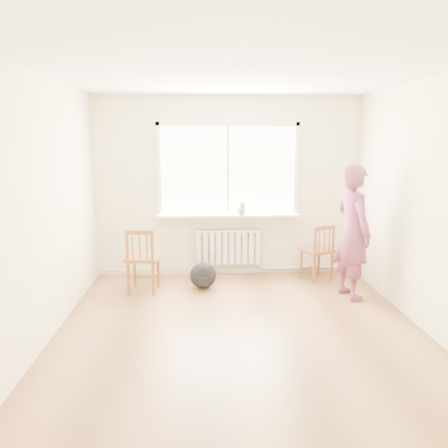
{
  "coord_description": "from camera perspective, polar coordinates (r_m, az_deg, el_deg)",
  "views": [
    {
      "loc": [
        -0.43,
        -4.33,
        2.04
      ],
      "look_at": [
        -0.12,
        1.2,
        0.98
      ],
      "focal_mm": 35.0,
      "sensor_mm": 36.0,
      "label": 1
    }
  ],
  "objects": [
    {
      "name": "floor",
      "position": [
        4.8,
        2.27,
        -14.31
      ],
      "size": [
        4.5,
        4.5,
        0.0
      ],
      "primitive_type": "plane",
      "color": "#9A683F",
      "rests_on": "ground"
    },
    {
      "name": "ceiling",
      "position": [
        4.4,
        2.55,
        19.45
      ],
      "size": [
        4.5,
        4.5,
        0.0
      ],
      "primitive_type": "plane",
      "rotation": [
        3.14,
        0.0,
        0.0
      ],
      "color": "white",
      "rests_on": "back_wall"
    },
    {
      "name": "back_wall",
      "position": [
        6.63,
        0.51,
        4.87
      ],
      "size": [
        4.0,
        0.01,
        2.7
      ],
      "primitive_type": "cube",
      "color": "#F3E9C2",
      "rests_on": "ground"
    },
    {
      "name": "window",
      "position": [
        6.58,
        0.53,
        7.55
      ],
      "size": [
        2.12,
        0.05,
        1.42
      ],
      "color": "white",
      "rests_on": "back_wall"
    },
    {
      "name": "windowsill",
      "position": [
        6.58,
        0.57,
        1.13
      ],
      "size": [
        2.15,
        0.22,
        0.04
      ],
      "primitive_type": "cube",
      "color": "white",
      "rests_on": "back_wall"
    },
    {
      "name": "radiator",
      "position": [
        6.69,
        0.55,
        -2.99
      ],
      "size": [
        1.0,
        0.12,
        0.55
      ],
      "color": "white",
      "rests_on": "back_wall"
    },
    {
      "name": "heating_pipe",
      "position": [
        7.01,
        10.83,
        -5.59
      ],
      "size": [
        1.4,
        0.04,
        0.04
      ],
      "primitive_type": "cylinder",
      "rotation": [
        0.0,
        1.57,
        0.0
      ],
      "color": "silver",
      "rests_on": "back_wall"
    },
    {
      "name": "baseboard",
      "position": [
        6.87,
        0.5,
        -6.07
      ],
      "size": [
        4.0,
        0.03,
        0.08
      ],
      "primitive_type": "cube",
      "color": "beige",
      "rests_on": "ground"
    },
    {
      "name": "chair_left",
      "position": [
        6.02,
        -10.62,
        -4.68
      ],
      "size": [
        0.48,
        0.46,
        0.89
      ],
      "rotation": [
        0.0,
        0.0,
        3.04
      ],
      "color": "brown",
      "rests_on": "floor"
    },
    {
      "name": "chair_right",
      "position": [
        6.56,
        12.3,
        -3.65
      ],
      "size": [
        0.53,
        0.52,
        0.85
      ],
      "rotation": [
        0.0,
        0.0,
        3.51
      ],
      "color": "brown",
      "rests_on": "floor"
    },
    {
      "name": "person",
      "position": [
        5.89,
        16.48,
        -1.03
      ],
      "size": [
        0.55,
        0.71,
        1.75
      ],
      "primitive_type": "imported",
      "rotation": [
        0.0,
        0.0,
        1.79
      ],
      "color": "#AE3B3A",
      "rests_on": "floor"
    },
    {
      "name": "cat",
      "position": [
        6.49,
        2.29,
        2.05
      ],
      "size": [
        0.17,
        0.37,
        0.24
      ],
      "rotation": [
        0.0,
        0.0,
        0.06
      ],
      "color": "beige",
      "rests_on": "windowsill"
    },
    {
      "name": "backpack",
      "position": [
        6.16,
        -2.75,
        -6.7
      ],
      "size": [
        0.45,
        0.4,
        0.37
      ],
      "primitive_type": "ellipsoid",
      "rotation": [
        0.0,
        0.0,
        0.41
      ],
      "color": "black",
      "rests_on": "floor"
    }
  ]
}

